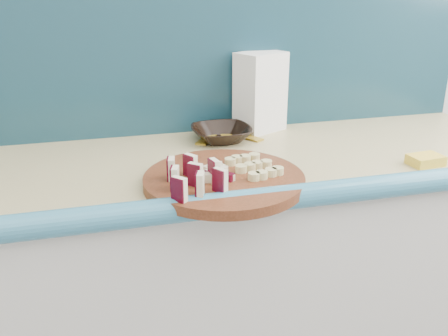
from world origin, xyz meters
The scene contains 10 objects.
kitchen_counter centered at (0.10, 1.50, 0.46)m, with size 2.20×0.63×0.91m.
backsplash centered at (0.10, 1.79, 1.16)m, with size 2.20×0.02×0.50m, color teal.
cutting_board centered at (0.22, 1.31, 0.92)m, with size 0.40×0.40×0.03m, color #44220E.
apple_wedges centered at (0.13, 1.26, 0.96)m, with size 0.13×0.18×0.06m.
apple_chunks centered at (0.19, 1.30, 0.95)m, with size 0.06×0.07×0.02m.
banana_slices centered at (0.30, 1.33, 0.94)m, with size 0.13×0.16×0.02m.
brown_bowl centered at (0.30, 1.65, 0.93)m, with size 0.19×0.19×0.05m, color black.
flour_bag centered at (0.45, 1.74, 1.04)m, with size 0.15×0.11×0.26m, color white.
sponge centered at (0.79, 1.31, 0.92)m, with size 0.09×0.06×0.03m, color yellow.
banana_peel centered at (0.32, 1.70, 0.91)m, with size 0.22×0.18×0.01m.
Camera 1 is at (-0.07, 0.20, 1.40)m, focal length 40.00 mm.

